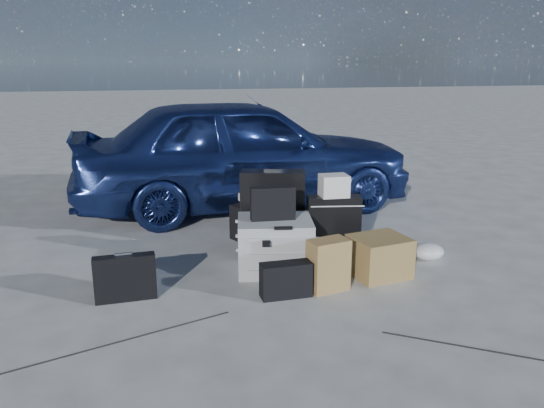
# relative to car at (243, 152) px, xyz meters

# --- Properties ---
(ground) EXTENTS (60.00, 60.00, 0.00)m
(ground) POSITION_rel_car_xyz_m (0.02, -2.45, -0.65)
(ground) COLOR beige
(ground) RESTS_ON ground
(car) EXTENTS (3.91, 1.75, 1.30)m
(car) POSITION_rel_car_xyz_m (0.00, 0.00, 0.00)
(car) COLOR navy
(car) RESTS_ON ground
(pelican_case) EXTENTS (0.68, 0.59, 0.43)m
(pelican_case) POSITION_rel_car_xyz_m (-0.13, -2.00, -0.44)
(pelican_case) COLOR #B0B3B6
(pelican_case) RESTS_ON ground
(laptop_bag) EXTENTS (0.36, 0.12, 0.27)m
(laptop_bag) POSITION_rel_car_xyz_m (-0.15, -2.00, -0.09)
(laptop_bag) COLOR black
(laptop_bag) RESTS_ON pelican_case
(briefcase) EXTENTS (0.44, 0.11, 0.34)m
(briefcase) POSITION_rel_car_xyz_m (-1.31, -2.30, -0.48)
(briefcase) COLOR black
(briefcase) RESTS_ON ground
(suitcase_left) EXTENTS (0.60, 0.35, 0.74)m
(suitcase_left) POSITION_rel_car_xyz_m (-0.04, -1.55, -0.28)
(suitcase_left) COLOR black
(suitcase_left) RESTS_ON ground
(suitcase_right) EXTENTS (0.48, 0.25, 0.55)m
(suitcase_right) POSITION_rel_car_xyz_m (0.43, -1.83, -0.38)
(suitcase_right) COLOR black
(suitcase_right) RESTS_ON ground
(white_carton) EXTENTS (0.24, 0.20, 0.19)m
(white_carton) POSITION_rel_car_xyz_m (0.43, -1.83, -0.01)
(white_carton) COLOR silver
(white_carton) RESTS_ON suitcase_right
(duffel_bag) EXTENTS (0.74, 0.57, 0.34)m
(duffel_bag) POSITION_rel_car_xyz_m (0.01, -1.10, -0.48)
(duffel_bag) COLOR black
(duffel_bag) RESTS_ON ground
(flat_box_white) EXTENTS (0.49, 0.40, 0.08)m
(flat_box_white) POSITION_rel_car_xyz_m (-0.00, -1.10, -0.27)
(flat_box_white) COLOR silver
(flat_box_white) RESTS_ON duffel_bag
(flat_box_black) EXTENTS (0.30, 0.22, 0.06)m
(flat_box_black) POSITION_rel_car_xyz_m (-0.02, -1.09, -0.21)
(flat_box_black) COLOR black
(flat_box_black) RESTS_ON flat_box_white
(kraft_bag) EXTENTS (0.33, 0.24, 0.39)m
(kraft_bag) POSITION_rel_car_xyz_m (0.15, -2.48, -0.46)
(kraft_bag) COLOR olive
(kraft_bag) RESTS_ON ground
(cardboard_box) EXTENTS (0.48, 0.44, 0.32)m
(cardboard_box) POSITION_rel_car_xyz_m (0.65, -2.31, -0.49)
(cardboard_box) COLOR olive
(cardboard_box) RESTS_ON ground
(plastic_bag) EXTENTS (0.32, 0.29, 0.15)m
(plastic_bag) POSITION_rel_car_xyz_m (1.21, -2.10, -0.58)
(plastic_bag) COLOR silver
(plastic_bag) RESTS_ON ground
(messenger_bag) EXTENTS (0.37, 0.14, 0.26)m
(messenger_bag) POSITION_rel_car_xyz_m (-0.18, -2.52, -0.52)
(messenger_bag) COLOR black
(messenger_bag) RESTS_ON ground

